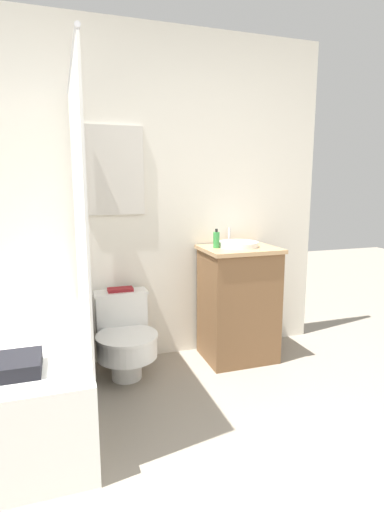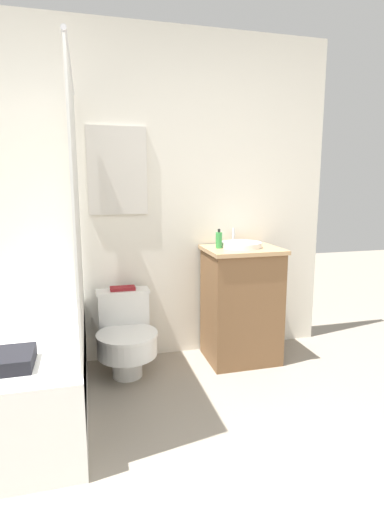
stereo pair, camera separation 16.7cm
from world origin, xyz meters
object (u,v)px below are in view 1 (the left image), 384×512
(toilet, at_px, (125,337))
(sink, at_px, (238,244))
(book_on_tank, at_px, (120,289))
(soap_bottle, at_px, (216,240))

(toilet, relative_size, sink, 1.74)
(sink, relative_size, book_on_tank, 1.86)
(toilet, distance_m, book_on_tank, 0.34)
(toilet, bearing_deg, book_on_tank, 90.00)
(sink, height_order, book_on_tank, sink)
(toilet, relative_size, soap_bottle, 4.07)
(book_on_tank, bearing_deg, soap_bottle, -7.82)
(soap_bottle, relative_size, book_on_tank, 0.79)
(soap_bottle, height_order, book_on_tank, soap_bottle)
(toilet, distance_m, sink, 1.09)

